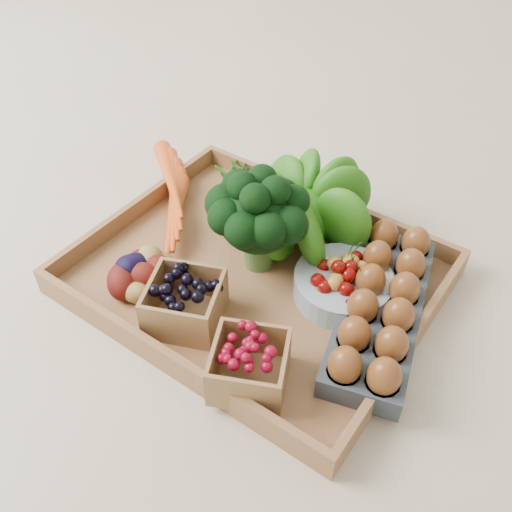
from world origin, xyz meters
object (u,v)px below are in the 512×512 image
Objects in this scene: broccoli at (259,234)px; tray at (256,279)px; cherry_bowl at (343,286)px; egg_carton at (381,313)px.

tray is at bearing -62.04° from broccoli.
broccoli reaches higher than cherry_bowl.
cherry_bowl reaches higher than egg_carton.
broccoli reaches higher than tray.
broccoli is 0.16m from cherry_bowl.
broccoli is 1.06× the size of cherry_bowl.
egg_carton is at bearing 8.29° from tray.
broccoli is at bearing 117.96° from tray.
broccoli is at bearing -173.38° from cherry_bowl.
cherry_bowl is (0.14, 0.05, 0.03)m from tray.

